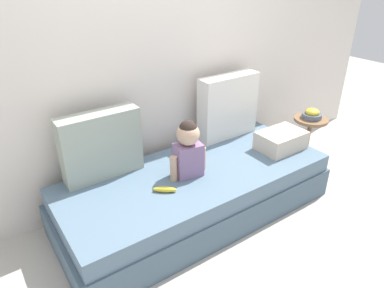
{
  "coord_description": "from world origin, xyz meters",
  "views": [
    {
      "loc": [
        -1.35,
        -1.89,
        1.84
      ],
      "look_at": [
        -0.04,
        0.0,
        0.65
      ],
      "focal_mm": 32.68,
      "sensor_mm": 36.0,
      "label": 1
    }
  ],
  "objects_px": {
    "couch": "(196,192)",
    "throw_pillow_right": "(228,107)",
    "toddler": "(188,148)",
    "throw_pillow_left": "(101,145)",
    "banana": "(165,189)",
    "folded_blanket": "(281,140)",
    "side_table": "(309,129)",
    "fruit_bowl": "(312,114)"
  },
  "relations": [
    {
      "from": "couch",
      "to": "throw_pillow_left",
      "type": "relative_size",
      "value": 3.71
    },
    {
      "from": "folded_blanket",
      "to": "fruit_bowl",
      "type": "height_order",
      "value": "fruit_bowl"
    },
    {
      "from": "couch",
      "to": "folded_blanket",
      "type": "height_order",
      "value": "folded_blanket"
    },
    {
      "from": "throw_pillow_right",
      "to": "folded_blanket",
      "type": "relative_size",
      "value": 1.46
    },
    {
      "from": "throw_pillow_right",
      "to": "toddler",
      "type": "bearing_deg",
      "value": -151.93
    },
    {
      "from": "couch",
      "to": "side_table",
      "type": "bearing_deg",
      "value": 2.13
    },
    {
      "from": "side_table",
      "to": "fruit_bowl",
      "type": "xyz_separation_m",
      "value": [
        0.0,
        0.0,
        0.16
      ]
    },
    {
      "from": "throw_pillow_right",
      "to": "side_table",
      "type": "xyz_separation_m",
      "value": [
        0.84,
        -0.3,
        -0.33
      ]
    },
    {
      "from": "toddler",
      "to": "throw_pillow_left",
      "type": "bearing_deg",
      "value": 145.29
    },
    {
      "from": "side_table",
      "to": "fruit_bowl",
      "type": "distance_m",
      "value": 0.16
    },
    {
      "from": "toddler",
      "to": "banana",
      "type": "height_order",
      "value": "toddler"
    },
    {
      "from": "throw_pillow_left",
      "to": "throw_pillow_right",
      "type": "height_order",
      "value": "throw_pillow_right"
    },
    {
      "from": "banana",
      "to": "fruit_bowl",
      "type": "xyz_separation_m",
      "value": [
        1.79,
        0.15,
        0.1
      ]
    },
    {
      "from": "banana",
      "to": "throw_pillow_right",
      "type": "bearing_deg",
      "value": 25.74
    },
    {
      "from": "side_table",
      "to": "throw_pillow_left",
      "type": "bearing_deg",
      "value": 171.56
    },
    {
      "from": "folded_blanket",
      "to": "side_table",
      "type": "height_order",
      "value": "folded_blanket"
    },
    {
      "from": "folded_blanket",
      "to": "side_table",
      "type": "xyz_separation_m",
      "value": [
        0.62,
        0.17,
        -0.12
      ]
    },
    {
      "from": "toddler",
      "to": "banana",
      "type": "distance_m",
      "value": 0.35
    },
    {
      "from": "couch",
      "to": "toddler",
      "type": "bearing_deg",
      "value": -174.65
    },
    {
      "from": "banana",
      "to": "side_table",
      "type": "xyz_separation_m",
      "value": [
        1.79,
        0.15,
        -0.06
      ]
    },
    {
      "from": "throw_pillow_right",
      "to": "toddler",
      "type": "distance_m",
      "value": 0.78
    },
    {
      "from": "banana",
      "to": "folded_blanket",
      "type": "distance_m",
      "value": 1.17
    },
    {
      "from": "banana",
      "to": "fruit_bowl",
      "type": "relative_size",
      "value": 0.87
    },
    {
      "from": "fruit_bowl",
      "to": "throw_pillow_right",
      "type": "bearing_deg",
      "value": 160.02
    },
    {
      "from": "throw_pillow_left",
      "to": "folded_blanket",
      "type": "bearing_deg",
      "value": -18.3
    },
    {
      "from": "couch",
      "to": "toddler",
      "type": "distance_m",
      "value": 0.44
    },
    {
      "from": "couch",
      "to": "folded_blanket",
      "type": "bearing_deg",
      "value": -7.93
    },
    {
      "from": "side_table",
      "to": "fruit_bowl",
      "type": "height_order",
      "value": "fruit_bowl"
    },
    {
      "from": "banana",
      "to": "fruit_bowl",
      "type": "height_order",
      "value": "fruit_bowl"
    },
    {
      "from": "side_table",
      "to": "throw_pillow_right",
      "type": "bearing_deg",
      "value": 160.02
    },
    {
      "from": "fruit_bowl",
      "to": "banana",
      "type": "bearing_deg",
      "value": -175.07
    },
    {
      "from": "throw_pillow_left",
      "to": "fruit_bowl",
      "type": "xyz_separation_m",
      "value": [
        2.05,
        -0.3,
        -0.13
      ]
    },
    {
      "from": "throw_pillow_right",
      "to": "banana",
      "type": "distance_m",
      "value": 1.09
    },
    {
      "from": "toddler",
      "to": "banana",
      "type": "bearing_deg",
      "value": -160.67
    },
    {
      "from": "toddler",
      "to": "fruit_bowl",
      "type": "relative_size",
      "value": 2.32
    },
    {
      "from": "folded_blanket",
      "to": "throw_pillow_right",
      "type": "bearing_deg",
      "value": 114.55
    },
    {
      "from": "couch",
      "to": "banana",
      "type": "xyz_separation_m",
      "value": [
        -0.34,
        -0.1,
        0.22
      ]
    },
    {
      "from": "throw_pillow_left",
      "to": "folded_blanket",
      "type": "relative_size",
      "value": 1.48
    },
    {
      "from": "folded_blanket",
      "to": "side_table",
      "type": "relative_size",
      "value": 0.84
    },
    {
      "from": "couch",
      "to": "throw_pillow_right",
      "type": "distance_m",
      "value": 0.86
    },
    {
      "from": "couch",
      "to": "banana",
      "type": "bearing_deg",
      "value": -163.73
    },
    {
      "from": "folded_blanket",
      "to": "throw_pillow_left",
      "type": "bearing_deg",
      "value": 161.7
    }
  ]
}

